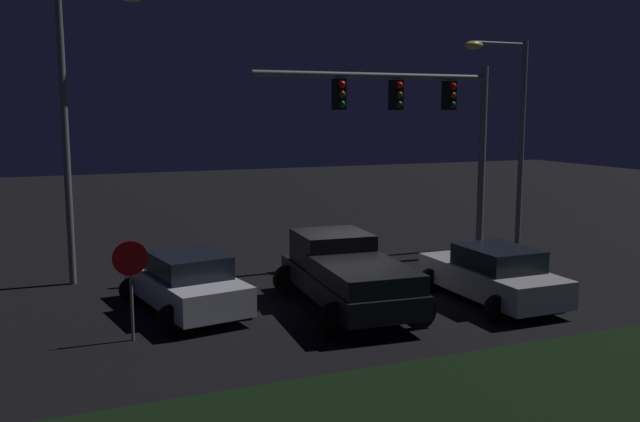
# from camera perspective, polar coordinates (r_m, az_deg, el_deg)

# --- Properties ---
(ground_plane) EXTENTS (80.00, 80.00, 0.00)m
(ground_plane) POSITION_cam_1_polar(r_m,az_deg,el_deg) (19.36, 2.29, -6.66)
(ground_plane) COLOR black
(pickup_truck) EXTENTS (3.15, 5.54, 1.80)m
(pickup_truck) POSITION_cam_1_polar(r_m,az_deg,el_deg) (17.53, 2.12, -4.89)
(pickup_truck) COLOR black
(pickup_truck) RESTS_ON ground_plane
(car_sedan) EXTENTS (2.95, 4.64, 1.51)m
(car_sedan) POSITION_cam_1_polar(r_m,az_deg,el_deg) (17.62, -11.06, -5.84)
(car_sedan) COLOR silver
(car_sedan) RESTS_ON ground_plane
(car_sedan_far) EXTENTS (2.49, 4.41, 1.51)m
(car_sedan_far) POSITION_cam_1_polar(r_m,az_deg,el_deg) (18.64, 14.14, -5.16)
(car_sedan_far) COLOR #B7B7BC
(car_sedan_far) RESTS_ON ground_plane
(traffic_signal_gantry) EXTENTS (8.32, 0.56, 6.50)m
(traffic_signal_gantry) POSITION_cam_1_polar(r_m,az_deg,el_deg) (22.90, 8.43, 7.97)
(traffic_signal_gantry) COLOR slate
(traffic_signal_gantry) RESTS_ON ground_plane
(street_lamp_left) EXTENTS (2.42, 0.44, 8.48)m
(street_lamp_left) POSITION_cam_1_polar(r_m,az_deg,el_deg) (20.84, -19.24, 8.67)
(street_lamp_left) COLOR slate
(street_lamp_left) RESTS_ON ground_plane
(street_lamp_right) EXTENTS (2.68, 0.44, 7.51)m
(street_lamp_right) POSITION_cam_1_polar(r_m,az_deg,el_deg) (26.11, 15.47, 7.56)
(street_lamp_right) COLOR slate
(street_lamp_right) RESTS_ON ground_plane
(stop_sign) EXTENTS (0.76, 0.08, 2.23)m
(stop_sign) POSITION_cam_1_polar(r_m,az_deg,el_deg) (15.47, -15.44, -4.83)
(stop_sign) COLOR slate
(stop_sign) RESTS_ON ground_plane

